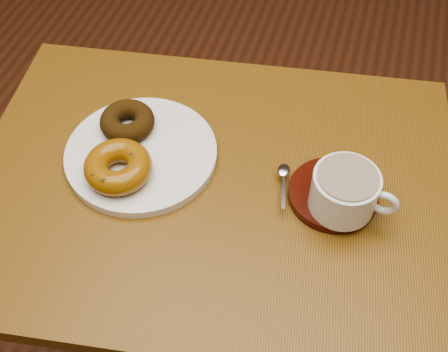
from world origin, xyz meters
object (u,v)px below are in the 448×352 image
(donut_plate, at_px, (141,154))
(coffee_cup, at_px, (345,191))
(cafe_table, at_px, (213,222))
(saucer, at_px, (333,194))

(donut_plate, distance_m, coffee_cup, 0.34)
(cafe_table, relative_size, coffee_cup, 6.52)
(saucer, height_order, coffee_cup, coffee_cup)
(cafe_table, height_order, saucer, saucer)
(saucer, bearing_deg, donut_plate, -178.85)
(cafe_table, distance_m, coffee_cup, 0.27)
(cafe_table, xyz_separation_m, saucer, (0.19, 0.02, 0.13))
(cafe_table, xyz_separation_m, coffee_cup, (0.21, 0.00, 0.17))
(donut_plate, height_order, saucer, same)
(donut_plate, xyz_separation_m, saucer, (0.32, 0.01, -0.00))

